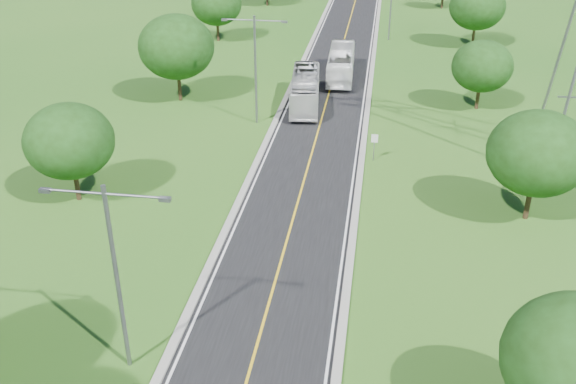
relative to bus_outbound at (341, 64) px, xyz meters
The scene contains 15 objects.
ground 1.86m from the bus_outbound, behind, with size 260.00×260.00×0.00m, color #255919.
road 6.35m from the bus_outbound, 97.50° to the left, with size 8.00×150.00×0.06m, color black.
curb_left 8.06m from the bus_outbound, 129.72° to the left, with size 0.50×150.00×0.22m, color gray.
curb_right 7.16m from the bus_outbound, 60.42° to the left, with size 0.50×150.00×0.22m, color gray.
speed_limit_sign 22.37m from the bus_outbound, 78.66° to the right, with size 0.55×0.09×2.40m.
streetlight_near_left 48.59m from the bus_outbound, 98.08° to the right, with size 5.90×0.25×10.00m.
streetlight_mid_left 16.94m from the bus_outbound, 114.50° to the right, with size 5.90×0.25×10.00m.
tree_lb 36.19m from the bus_outbound, 117.76° to the right, with size 6.30×6.30×7.33m.
tree_lc 19.06m from the bus_outbound, 147.87° to the right, with size 7.56×7.56×8.79m.
tree_ld 22.93m from the bus_outbound, 141.66° to the left, with size 6.72×6.72×7.82m.
tree_rb 33.72m from the bus_outbound, 63.07° to the right, with size 6.72×6.72×7.82m.
tree_rc 16.48m from the bus_outbound, 29.16° to the right, with size 5.88×5.88×6.84m.
tree_rd 23.10m from the bus_outbound, 44.78° to the left, with size 7.14×7.14×8.30m.
bus_outbound is the anchor object (origin of this frame).
bus_inbound 9.93m from the bus_outbound, 106.80° to the right, with size 2.68×11.47×3.19m, color silver.
Camera 1 is at (5.39, -10.78, 22.40)m, focal length 40.00 mm.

